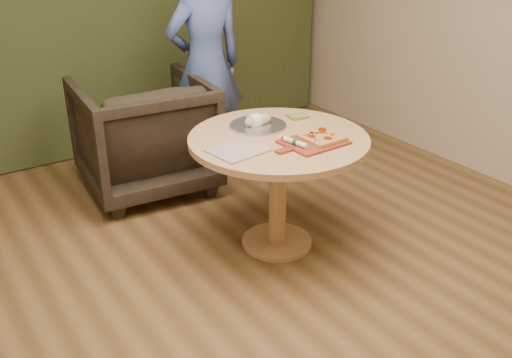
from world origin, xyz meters
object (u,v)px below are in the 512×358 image
object	(u,v)px
bread_roll	(257,120)
serving_tray	(258,126)
pizza_paddle	(312,143)
flatbread_pizza	(321,137)
armchair	(144,130)
person_standing	(206,65)
pedestal_table	(278,158)
cutlery_roll	(296,142)

from	to	relation	value
bread_roll	serving_tray	bearing A→B (deg)	-0.00
pizza_paddle	flatbread_pizza	distance (m)	0.07
armchair	person_standing	xyz separation A→B (m)	(0.58, 0.04, 0.40)
pedestal_table	cutlery_roll	world-z (taller)	cutlery_roll
cutlery_roll	serving_tray	bearing A→B (deg)	77.69
pedestal_table	serving_tray	xyz separation A→B (m)	(-0.01, 0.21, 0.15)
armchair	bread_roll	bearing A→B (deg)	112.95
flatbread_pizza	bread_roll	xyz separation A→B (m)	(-0.18, 0.41, 0.02)
pedestal_table	cutlery_roll	xyz separation A→B (m)	(-0.02, -0.19, 0.17)
flatbread_pizza	cutlery_roll	distance (m)	0.18
person_standing	bread_roll	bearing A→B (deg)	80.93
person_standing	pedestal_table	bearing A→B (deg)	83.74
bread_roll	pizza_paddle	bearing A→B (deg)	-74.76
flatbread_pizza	armchair	size ratio (longest dim) A/B	0.24
cutlery_roll	pedestal_table	bearing A→B (deg)	73.26
pedestal_table	person_standing	distance (m)	1.34
pedestal_table	flatbread_pizza	bearing A→B (deg)	-52.20
serving_tray	bread_roll	xyz separation A→B (m)	(-0.01, 0.00, 0.04)
flatbread_pizza	cutlery_roll	bearing A→B (deg)	175.25
bread_roll	person_standing	distance (m)	1.12
cutlery_roll	bread_roll	size ratio (longest dim) A/B	1.03
bread_roll	armchair	xyz separation A→B (m)	(-0.33, 1.04, -0.32)
pizza_paddle	serving_tray	bearing A→B (deg)	101.94
serving_tray	person_standing	distance (m)	1.12
bread_roll	person_standing	world-z (taller)	person_standing
pedestal_table	cutlery_roll	distance (m)	0.26
flatbread_pizza	pedestal_table	bearing A→B (deg)	127.80
pizza_paddle	person_standing	bearing A→B (deg)	82.58
pizza_paddle	armchair	size ratio (longest dim) A/B	0.47
bread_roll	armchair	size ratio (longest dim) A/B	0.20
flatbread_pizza	person_standing	world-z (taller)	person_standing
pizza_paddle	person_standing	size ratio (longest dim) A/B	0.26
pizza_paddle	serving_tray	xyz separation A→B (m)	(-0.10, 0.41, -0.00)
flatbread_pizza	armchair	xyz separation A→B (m)	(-0.50, 1.45, -0.30)
pedestal_table	serving_tray	distance (m)	0.26
bread_roll	person_standing	xyz separation A→B (m)	(0.25, 1.08, 0.08)
pizza_paddle	bread_roll	size ratio (longest dim) A/B	2.33
serving_tray	cutlery_roll	bearing A→B (deg)	-91.56
serving_tray	bread_roll	bearing A→B (deg)	180.00
pizza_paddle	serving_tray	size ratio (longest dim) A/B	1.27
pizza_paddle	person_standing	xyz separation A→B (m)	(0.14, 1.49, 0.12)
pedestal_table	flatbread_pizza	xyz separation A→B (m)	(0.16, -0.21, 0.17)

